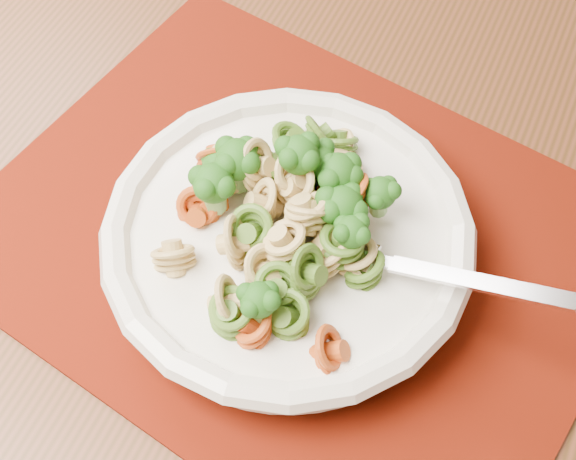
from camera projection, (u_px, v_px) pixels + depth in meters
The scene contains 5 objects.
dining_table at pixel (337, 166), 0.74m from camera, with size 1.40×1.05×0.74m.
placemat at pixel (296, 240), 0.56m from camera, with size 0.42×0.33×0.00m, color #5A0E03.
pasta_bowl at pixel (288, 239), 0.52m from camera, with size 0.24×0.24×0.05m.
pasta_broccoli_heap at pixel (288, 225), 0.51m from camera, with size 0.21×0.21×0.06m, color tan, non-canonical shape.
fork at pixel (355, 256), 0.50m from camera, with size 0.19×0.02×0.01m, color silver, non-canonical shape.
Camera 1 is at (0.74, -0.06, 1.21)m, focal length 50.00 mm.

